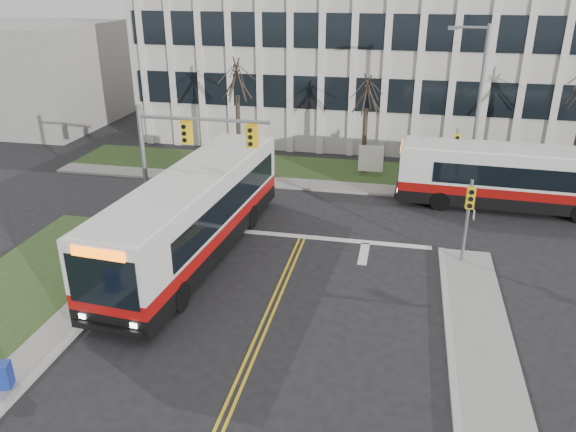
# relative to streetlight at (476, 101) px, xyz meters

# --- Properties ---
(ground) EXTENTS (120.00, 120.00, 0.00)m
(ground) POSITION_rel_streetlight_xyz_m (-8.03, -16.20, -5.19)
(ground) COLOR black
(ground) RESTS_ON ground
(sidewalk_cross) EXTENTS (44.00, 1.60, 0.14)m
(sidewalk_cross) POSITION_rel_streetlight_xyz_m (-3.03, -1.00, -5.12)
(sidewalk_cross) COLOR #9E9B93
(sidewalk_cross) RESTS_ON ground
(building_lawn) EXTENTS (44.00, 5.00, 0.12)m
(building_lawn) POSITION_rel_streetlight_xyz_m (-3.03, 1.80, -5.13)
(building_lawn) COLOR #2E441D
(building_lawn) RESTS_ON ground
(office_building) EXTENTS (40.00, 16.00, 12.00)m
(office_building) POSITION_rel_streetlight_xyz_m (-3.03, 13.80, 0.81)
(office_building) COLOR #BAB5AC
(office_building) RESTS_ON ground
(building_annex) EXTENTS (12.00, 12.00, 8.00)m
(building_annex) POSITION_rel_streetlight_xyz_m (-34.03, 9.80, -1.19)
(building_annex) COLOR #9E9B93
(building_annex) RESTS_ON ground
(mast_arm_signal) EXTENTS (6.11, 0.38, 6.20)m
(mast_arm_signal) POSITION_rel_streetlight_xyz_m (-13.65, -9.04, -0.94)
(mast_arm_signal) COLOR slate
(mast_arm_signal) RESTS_ON ground
(signal_pole_near) EXTENTS (0.34, 0.39, 3.80)m
(signal_pole_near) POSITION_rel_streetlight_xyz_m (-0.83, -9.30, -2.69)
(signal_pole_near) COLOR slate
(signal_pole_near) RESTS_ON ground
(signal_pole_far) EXTENTS (0.34, 0.39, 3.80)m
(signal_pole_far) POSITION_rel_streetlight_xyz_m (-0.83, -0.80, -2.69)
(signal_pole_far) COLOR slate
(signal_pole_far) RESTS_ON ground
(streetlight) EXTENTS (2.15, 0.25, 9.20)m
(streetlight) POSITION_rel_streetlight_xyz_m (0.00, 0.00, 0.00)
(streetlight) COLOR slate
(streetlight) RESTS_ON ground
(directory_sign) EXTENTS (1.50, 0.12, 2.00)m
(directory_sign) POSITION_rel_streetlight_xyz_m (-5.53, 1.30, -4.02)
(directory_sign) COLOR slate
(directory_sign) RESTS_ON ground
(tree_left) EXTENTS (1.80, 1.80, 7.70)m
(tree_left) POSITION_rel_streetlight_xyz_m (-14.03, 1.80, 0.32)
(tree_left) COLOR #42352B
(tree_left) RESTS_ON ground
(tree_mid) EXTENTS (1.80, 1.80, 6.82)m
(tree_mid) POSITION_rel_streetlight_xyz_m (-6.03, 2.00, -0.31)
(tree_mid) COLOR #42352B
(tree_mid) RESTS_ON ground
(bus_main) EXTENTS (4.03, 13.92, 3.66)m
(bus_main) POSITION_rel_streetlight_xyz_m (-12.34, -10.75, -3.36)
(bus_main) COLOR silver
(bus_main) RESTS_ON ground
(bus_cross) EXTENTS (12.29, 3.16, 3.25)m
(bus_cross) POSITION_rel_streetlight_xyz_m (2.36, -2.20, -3.57)
(bus_cross) COLOR silver
(bus_cross) RESTS_ON ground
(newspaper_box_blue) EXTENTS (0.62, 0.58, 0.95)m
(newspaper_box_blue) POSITION_rel_streetlight_xyz_m (-14.83, -20.42, -4.72)
(newspaper_box_blue) COLOR navy
(newspaper_box_blue) RESTS_ON ground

